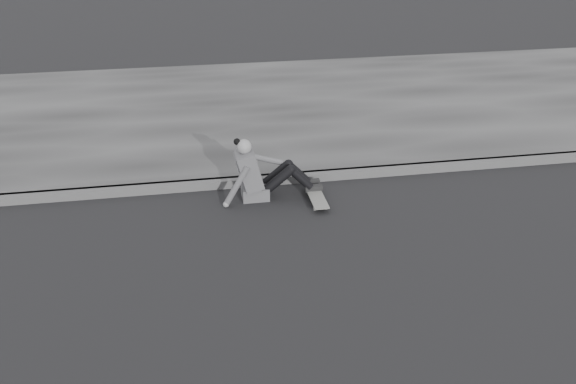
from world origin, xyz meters
name	(u,v)px	position (x,y,z in m)	size (l,w,h in m)	color
ground	(555,260)	(0.00, 0.00, 0.00)	(80.00, 80.00, 0.00)	black
curb	(463,165)	(0.00, 2.58, 0.06)	(24.00, 0.16, 0.12)	#505050
sidewalk	(398,101)	(0.00, 5.60, 0.06)	(24.00, 6.00, 0.12)	#3D3D3D
skateboard	(316,196)	(-2.40, 1.93, 0.07)	(0.20, 0.78, 0.09)	gray
seated_woman	(259,173)	(-3.14, 2.18, 0.36)	(1.38, 0.46, 0.88)	#555557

